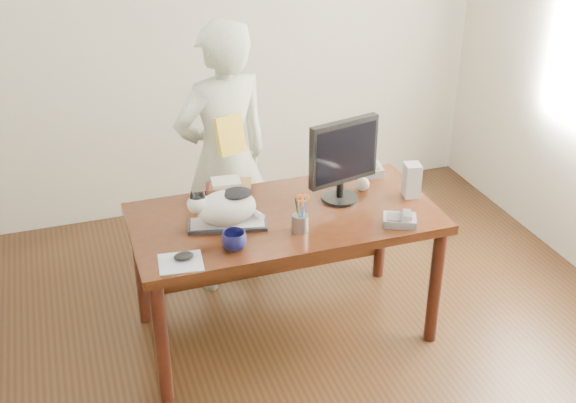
{
  "coord_description": "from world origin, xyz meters",
  "views": [
    {
      "loc": [
        -1.04,
        -2.54,
        2.57
      ],
      "look_at": [
        0.0,
        0.55,
        0.85
      ],
      "focal_mm": 45.0,
      "sensor_mm": 36.0,
      "label": 1
    }
  ],
  "objects_px": {
    "person": "(224,160)",
    "coffee_mug": "(234,241)",
    "mouse": "(184,256)",
    "speaker": "(412,180)",
    "cat": "(224,206)",
    "monitor": "(343,157)",
    "desk": "(280,231)",
    "book_stack": "(229,189)",
    "pen_cup": "(300,221)",
    "baseball": "(363,184)",
    "calculator": "(369,168)",
    "keyboard": "(228,224)",
    "phone": "(400,220)"
  },
  "relations": [
    {
      "from": "person",
      "to": "coffee_mug",
      "type": "bearing_deg",
      "value": 63.77
    },
    {
      "from": "mouse",
      "to": "speaker",
      "type": "distance_m",
      "value": 1.34
    },
    {
      "from": "cat",
      "to": "monitor",
      "type": "height_order",
      "value": "monitor"
    },
    {
      "from": "coffee_mug",
      "to": "desk",
      "type": "bearing_deg",
      "value": 44.28
    },
    {
      "from": "desk",
      "to": "book_stack",
      "type": "bearing_deg",
      "value": 134.94
    },
    {
      "from": "pen_cup",
      "to": "person",
      "type": "xyz_separation_m",
      "value": [
        -0.19,
        0.79,
        0.02
      ]
    },
    {
      "from": "desk",
      "to": "mouse",
      "type": "bearing_deg",
      "value": -149.35
    },
    {
      "from": "mouse",
      "to": "book_stack",
      "type": "xyz_separation_m",
      "value": [
        0.37,
        0.57,
        0.02
      ]
    },
    {
      "from": "baseball",
      "to": "person",
      "type": "distance_m",
      "value": 0.82
    },
    {
      "from": "speaker",
      "to": "cat",
      "type": "bearing_deg",
      "value": -167.86
    },
    {
      "from": "cat",
      "to": "calculator",
      "type": "distance_m",
      "value": 1.02
    },
    {
      "from": "speaker",
      "to": "keyboard",
      "type": "bearing_deg",
      "value": -167.8
    },
    {
      "from": "phone",
      "to": "cat",
      "type": "bearing_deg",
      "value": -172.09
    },
    {
      "from": "mouse",
      "to": "desk",
      "type": "bearing_deg",
      "value": 36.75
    },
    {
      "from": "pen_cup",
      "to": "person",
      "type": "height_order",
      "value": "person"
    },
    {
      "from": "baseball",
      "to": "person",
      "type": "height_order",
      "value": "person"
    },
    {
      "from": "book_stack",
      "to": "calculator",
      "type": "distance_m",
      "value": 0.85
    },
    {
      "from": "desk",
      "to": "person",
      "type": "xyz_separation_m",
      "value": [
        -0.17,
        0.52,
        0.23
      ]
    },
    {
      "from": "phone",
      "to": "baseball",
      "type": "height_order",
      "value": "same"
    },
    {
      "from": "monitor",
      "to": "speaker",
      "type": "bearing_deg",
      "value": -23.39
    },
    {
      "from": "mouse",
      "to": "cat",
      "type": "bearing_deg",
      "value": 49.24
    },
    {
      "from": "calculator",
      "to": "person",
      "type": "relative_size",
      "value": 0.12
    },
    {
      "from": "coffee_mug",
      "to": "pen_cup",
      "type": "bearing_deg",
      "value": 10.08
    },
    {
      "from": "desk",
      "to": "baseball",
      "type": "distance_m",
      "value": 0.53
    },
    {
      "from": "speaker",
      "to": "person",
      "type": "bearing_deg",
      "value": 156.98
    },
    {
      "from": "keyboard",
      "to": "pen_cup",
      "type": "relative_size",
      "value": 2.02
    },
    {
      "from": "phone",
      "to": "book_stack",
      "type": "height_order",
      "value": "book_stack"
    },
    {
      "from": "monitor",
      "to": "book_stack",
      "type": "relative_size",
      "value": 1.66
    },
    {
      "from": "phone",
      "to": "person",
      "type": "bearing_deg",
      "value": 153.0
    },
    {
      "from": "phone",
      "to": "calculator",
      "type": "bearing_deg",
      "value": 105.5
    },
    {
      "from": "cat",
      "to": "monitor",
      "type": "bearing_deg",
      "value": 19.37
    },
    {
      "from": "keyboard",
      "to": "cat",
      "type": "bearing_deg",
      "value": -171.64
    },
    {
      "from": "pen_cup",
      "to": "person",
      "type": "relative_size",
      "value": 0.13
    },
    {
      "from": "mouse",
      "to": "keyboard",
      "type": "bearing_deg",
      "value": 47.77
    },
    {
      "from": "monitor",
      "to": "pen_cup",
      "type": "bearing_deg",
      "value": -157.08
    },
    {
      "from": "book_stack",
      "to": "person",
      "type": "relative_size",
      "value": 0.17
    },
    {
      "from": "mouse",
      "to": "person",
      "type": "xyz_separation_m",
      "value": [
        0.42,
        0.87,
        0.06
      ]
    },
    {
      "from": "baseball",
      "to": "calculator",
      "type": "relative_size",
      "value": 0.38
    },
    {
      "from": "keyboard",
      "to": "book_stack",
      "type": "bearing_deg",
      "value": 87.27
    },
    {
      "from": "desk",
      "to": "cat",
      "type": "distance_m",
      "value": 0.43
    },
    {
      "from": "cat",
      "to": "coffee_mug",
      "type": "relative_size",
      "value": 3.28
    },
    {
      "from": "monitor",
      "to": "person",
      "type": "relative_size",
      "value": 0.28
    },
    {
      "from": "phone",
      "to": "coffee_mug",
      "type": "bearing_deg",
      "value": -157.28
    },
    {
      "from": "phone",
      "to": "book_stack",
      "type": "xyz_separation_m",
      "value": [
        -0.75,
        0.59,
        0.02
      ]
    },
    {
      "from": "desk",
      "to": "keyboard",
      "type": "relative_size",
      "value": 3.8
    },
    {
      "from": "desk",
      "to": "speaker",
      "type": "relative_size",
      "value": 8.48
    },
    {
      "from": "desk",
      "to": "pen_cup",
      "type": "xyz_separation_m",
      "value": [
        0.02,
        -0.27,
        0.21
      ]
    },
    {
      "from": "phone",
      "to": "calculator",
      "type": "xyz_separation_m",
      "value": [
        0.1,
        0.61,
        0.0
      ]
    },
    {
      "from": "speaker",
      "to": "calculator",
      "type": "relative_size",
      "value": 0.93
    },
    {
      "from": "desk",
      "to": "calculator",
      "type": "height_order",
      "value": "calculator"
    }
  ]
}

